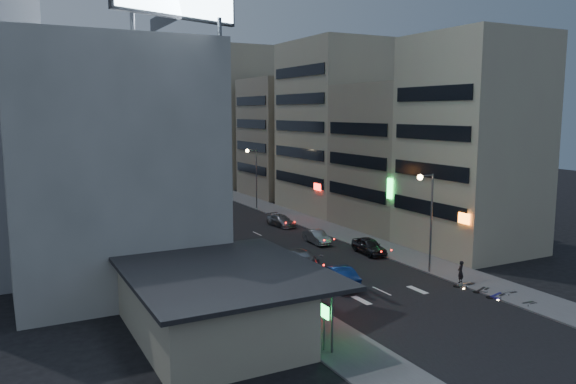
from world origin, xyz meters
TOP-DOWN VIEW (x-y plane):
  - ground at (0.00, 0.00)m, footprint 180.00×180.00m
  - sidewalk_left at (-8.00, 30.00)m, footprint 4.00×120.00m
  - sidewalk_right at (8.00, 30.00)m, footprint 4.00×120.00m
  - food_court at (-13.90, 2.00)m, footprint 11.00×13.00m
  - white_building at (-17.00, 20.00)m, footprint 14.00×24.00m
  - shophouse_near at (15.00, 10.50)m, footprint 10.00×11.00m
  - shophouse_mid at (15.50, 22.00)m, footprint 11.00×12.00m
  - shophouse_far at (15.00, 35.00)m, footprint 10.00×14.00m
  - far_left_a at (-15.50, 45.00)m, footprint 11.00×10.00m
  - far_left_b at (-16.00, 58.00)m, footprint 12.00×10.00m
  - far_right_a at (15.50, 50.00)m, footprint 11.00×12.00m
  - far_right_b at (16.00, 64.00)m, footprint 12.00×12.00m
  - street_lamp_right_near at (5.90, 6.00)m, footprint 1.60×0.44m
  - street_lamp_left at (-5.90, 22.00)m, footprint 1.60×0.44m
  - street_lamp_right_far at (5.90, 40.00)m, footprint 1.60×0.44m
  - parked_car_right_near at (5.60, 13.38)m, footprint 2.16×4.48m
  - parked_car_right_mid at (3.43, 19.16)m, footprint 1.62×4.06m
  - parked_car_left at (-3.61, 33.43)m, footprint 3.49×6.25m
  - parked_car_right_far at (4.09, 28.40)m, footprint 2.19×4.62m
  - road_car_blue at (-2.25, 6.60)m, footprint 2.20×5.00m
  - road_car_silver at (-2.66, 12.49)m, footprint 2.54×5.73m
  - person at (6.30, 2.58)m, footprint 0.72×0.60m
  - scooter_black_a at (7.65, -2.82)m, footprint 0.67×1.69m
  - scooter_silver_a at (8.30, -0.54)m, footprint 0.60×1.78m
  - scooter_blue at (7.10, -0.45)m, footprint 1.06×1.99m
  - scooter_black_b at (7.07, 1.04)m, footprint 1.24×1.91m
  - scooter_silver_b at (6.98, 2.39)m, footprint 0.87×2.04m

SIDE VIEW (x-z plane):
  - ground at x=0.00m, z-range 0.00..0.00m
  - sidewalk_left at x=-8.00m, z-range 0.00..0.12m
  - sidewalk_right at x=8.00m, z-range 0.00..0.12m
  - scooter_black_a at x=7.65m, z-range 0.12..1.13m
  - parked_car_right_far at x=4.09m, z-range 0.00..1.30m
  - parked_car_right_mid at x=3.43m, z-range 0.00..1.31m
  - scooter_silver_a at x=8.30m, z-range 0.12..1.21m
  - scooter_black_b at x=7.07m, z-range 0.12..1.23m
  - scooter_blue at x=7.10m, z-range 0.12..1.28m
  - scooter_silver_b at x=6.98m, z-range 0.12..1.33m
  - parked_car_right_near at x=5.60m, z-range 0.00..1.48m
  - road_car_blue at x=-2.25m, z-range 0.00..1.60m
  - road_car_silver at x=-2.66m, z-range 0.00..1.64m
  - parked_car_left at x=-3.61m, z-range 0.00..1.65m
  - person at x=6.30m, z-range 0.12..1.82m
  - food_court at x=-13.90m, z-range 0.05..3.92m
  - street_lamp_right_near at x=5.90m, z-range 1.35..9.37m
  - street_lamp_left at x=-5.90m, z-range 1.35..9.37m
  - street_lamp_right_far at x=5.90m, z-range 1.35..9.37m
  - far_left_b at x=-16.00m, z-range 0.00..15.00m
  - shophouse_mid at x=15.50m, z-range 0.00..16.00m
  - white_building at x=-17.00m, z-range 0.00..18.00m
  - far_right_a at x=15.50m, z-range 0.00..18.00m
  - shophouse_near at x=15.00m, z-range 0.00..20.00m
  - far_left_a at x=-15.50m, z-range 0.00..20.00m
  - shophouse_far at x=15.00m, z-range 0.00..22.00m
  - far_right_b at x=16.00m, z-range 0.00..24.00m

